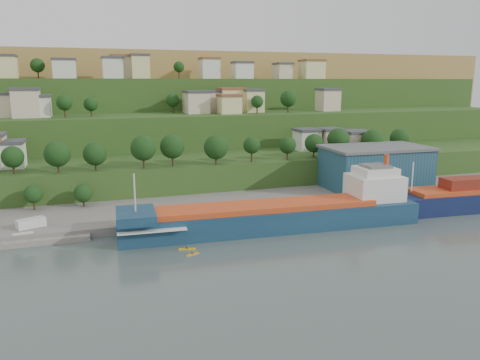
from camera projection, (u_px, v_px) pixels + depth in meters
name	position (u px, v px, depth m)	size (l,w,h in m)	color
ground	(262.00, 243.00, 100.20)	(500.00, 500.00, 0.00)	#42504B
quay	(293.00, 204.00, 132.35)	(220.00, 26.00, 4.00)	slate
hillside	(152.00, 144.00, 256.78)	(360.00, 211.02, 96.00)	#284719
cargo_ship_near	(282.00, 216.00, 110.22)	(71.50, 15.07, 18.24)	#142E4B
warehouse	(375.00, 167.00, 142.19)	(31.61, 20.02, 12.80)	navy
caravan	(31.00, 225.00, 104.56)	(6.00, 2.50, 2.80)	silver
dinghy	(23.00, 235.00, 100.51)	(4.13, 1.55, 0.83)	silver
kayak_orange	(192.00, 254.00, 93.55)	(2.91, 1.52, 0.73)	orange
kayak_yellow	(187.00, 248.00, 96.34)	(3.55, 1.49, 0.88)	gold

